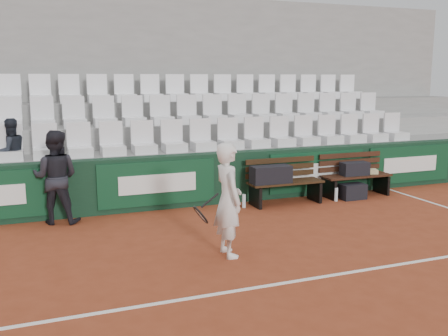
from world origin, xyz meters
TOP-DOWN VIEW (x-y plane):
  - ground at (0.00, 0.00)m, footprint 80.00×80.00m
  - court_baseline at (0.00, 0.00)m, footprint 18.00×0.06m
  - back_barrier at (0.07, 3.99)m, footprint 18.00×0.34m
  - grandstand_tier_front at (0.00, 4.62)m, footprint 18.00×0.95m
  - grandstand_tier_mid at (0.00, 5.58)m, footprint 18.00×0.95m
  - grandstand_tier_back at (0.00, 6.53)m, footprint 18.00×0.95m
  - grandstand_rear_wall at (0.00, 7.15)m, footprint 18.00×0.30m
  - seat_row_front at (0.00, 4.45)m, footprint 11.90×0.44m
  - seat_row_mid at (0.00, 5.40)m, footprint 11.90×0.44m
  - seat_row_back at (0.00, 6.35)m, footprint 11.90×0.44m
  - bench_left at (2.26, 3.44)m, footprint 1.50×0.56m
  - bench_right at (3.95, 3.51)m, footprint 1.50×0.56m
  - sports_bag_left at (1.92, 3.41)m, footprint 0.78×0.35m
  - sports_bag_right at (3.89, 3.50)m, footprint 0.59×0.29m
  - towel at (4.28, 3.54)m, footprint 0.39×0.33m
  - sports_bag_ground at (3.72, 3.30)m, footprint 0.52×0.32m
  - water_bottle_near at (1.38, 3.46)m, footprint 0.07×0.07m
  - water_bottle_far at (3.31, 3.27)m, footprint 0.08×0.08m
  - tennis_player at (0.16, 1.16)m, footprint 0.69×0.59m
  - ball_kid at (-1.99, 3.66)m, footprint 0.92×0.82m
  - spectator_c at (-2.68, 4.50)m, footprint 0.72×0.65m

SIDE VIEW (x-z plane):
  - ground at x=0.00m, z-range 0.00..0.00m
  - court_baseline at x=0.00m, z-range 0.00..0.01m
  - water_bottle_near at x=1.38m, z-range 0.00..0.26m
  - water_bottle_far at x=3.31m, z-range 0.00..0.28m
  - sports_bag_ground at x=3.72m, z-range 0.00..0.31m
  - bench_left at x=2.26m, z-range 0.00..0.45m
  - bench_right at x=3.95m, z-range 0.00..0.45m
  - towel at x=4.28m, z-range 0.45..0.54m
  - grandstand_tier_front at x=0.00m, z-range 0.00..1.00m
  - back_barrier at x=0.07m, z-range 0.00..1.00m
  - sports_bag_right at x=3.89m, z-range 0.45..0.72m
  - sports_bag_left at x=1.92m, z-range 0.45..0.78m
  - grandstand_tier_mid at x=0.00m, z-range 0.00..1.45m
  - tennis_player at x=0.16m, z-range 0.00..1.59m
  - ball_kid at x=-1.99m, z-range 0.00..1.59m
  - grandstand_tier_back at x=0.00m, z-range 0.00..1.90m
  - seat_row_front at x=0.00m, z-range 1.00..1.63m
  - spectator_c at x=-2.68m, z-range 1.00..2.19m
  - seat_row_mid at x=0.00m, z-range 1.45..2.08m
  - grandstand_rear_wall at x=0.00m, z-range 0.00..4.40m
  - seat_row_back at x=0.00m, z-range 1.90..2.53m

